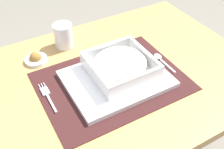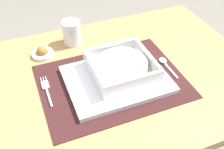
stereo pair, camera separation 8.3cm
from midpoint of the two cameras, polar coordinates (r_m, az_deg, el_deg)
dining_table at (r=0.94m, az=1.56°, el=-5.63°), size 1.00×0.67×0.73m
placemat at (r=0.85m, az=2.80°, el=-1.57°), size 0.44×0.33×0.00m
serving_plate at (r=0.84m, az=3.79°, el=-1.10°), size 0.31×0.24×0.02m
porridge_bowl at (r=0.84m, az=4.84°, el=1.42°), size 0.19×0.19×0.05m
fork at (r=0.83m, az=-10.96°, el=-3.08°), size 0.02×0.13×0.00m
spoon at (r=0.93m, az=13.54°, el=2.37°), size 0.02×0.11×0.01m
butter_knife at (r=0.90m, az=12.95°, el=0.46°), size 0.01×0.14×0.01m
drinking_glass at (r=1.00m, az=-6.12°, el=8.48°), size 0.07×0.07×0.09m
condiment_saucer at (r=0.97m, az=-12.12°, el=4.38°), size 0.08×0.08×0.04m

